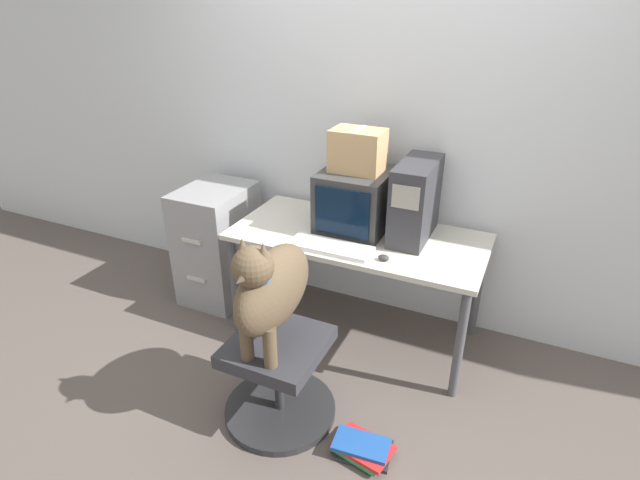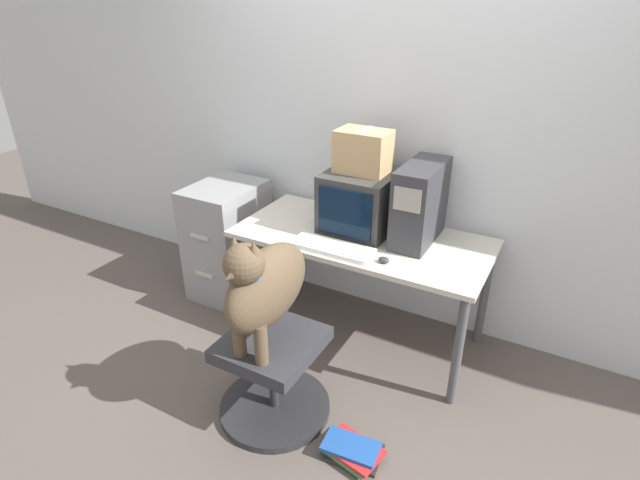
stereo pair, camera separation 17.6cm
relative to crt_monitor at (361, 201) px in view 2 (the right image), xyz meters
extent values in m
plane|color=#564C47|center=(0.05, -0.44, -0.89)|extent=(12.00, 12.00, 0.00)
cube|color=silver|center=(0.05, 0.33, 0.41)|extent=(8.00, 0.05, 2.60)
cube|color=beige|center=(0.05, -0.09, -0.19)|extent=(1.49, 0.70, 0.03)
cylinder|color=#4C4C51|center=(-0.64, -0.39, -0.55)|extent=(0.05, 0.05, 0.68)
cylinder|color=#4C4C51|center=(0.75, -0.39, -0.55)|extent=(0.05, 0.05, 0.68)
cylinder|color=#4C4C51|center=(-0.64, 0.21, -0.55)|extent=(0.05, 0.05, 0.68)
cylinder|color=#4C4C51|center=(0.75, 0.21, -0.55)|extent=(0.05, 0.05, 0.68)
cube|color=#383838|center=(0.00, 0.00, 0.00)|extent=(0.40, 0.43, 0.36)
cube|color=black|center=(0.00, -0.22, 0.00)|extent=(0.33, 0.01, 0.28)
cube|color=#333338|center=(0.35, 0.02, 0.05)|extent=(0.20, 0.45, 0.45)
cube|color=#9E998E|center=(0.35, -0.21, 0.15)|extent=(0.15, 0.01, 0.13)
cube|color=silver|center=(-0.02, -0.33, -0.17)|extent=(0.47, 0.17, 0.02)
cube|color=silver|center=(-0.02, -0.33, -0.15)|extent=(0.43, 0.14, 0.00)
ellipsoid|color=#333333|center=(0.29, -0.33, -0.16)|extent=(0.06, 0.05, 0.03)
cylinder|color=#262628|center=(-0.05, -0.90, -0.87)|extent=(0.58, 0.58, 0.04)
cylinder|color=#262628|center=(-0.05, -0.90, -0.67)|extent=(0.05, 0.05, 0.36)
cube|color=#2D2D33|center=(-0.05, -0.90, -0.45)|extent=(0.45, 0.47, 0.07)
ellipsoid|color=brown|center=(-0.05, -0.91, -0.11)|extent=(0.23, 0.57, 0.38)
cylinder|color=brown|center=(-0.11, -1.07, -0.31)|extent=(0.06, 0.06, 0.21)
cylinder|color=brown|center=(0.01, -1.07, -0.31)|extent=(0.06, 0.06, 0.21)
sphere|color=brown|center=(-0.05, -1.07, 0.09)|extent=(0.18, 0.18, 0.18)
cone|color=#3E3123|center=(-0.05, -1.15, 0.07)|extent=(0.08, 0.09, 0.08)
cone|color=brown|center=(-0.10, -1.06, 0.16)|extent=(0.06, 0.06, 0.08)
cone|color=brown|center=(0.00, -1.06, 0.16)|extent=(0.06, 0.06, 0.08)
torus|color=blue|center=(-0.05, -1.05, 0.02)|extent=(0.13, 0.13, 0.02)
cube|color=gray|center=(-1.00, -0.06, -0.48)|extent=(0.42, 0.54, 0.82)
cube|color=beige|center=(-1.00, -0.33, -0.34)|extent=(0.15, 0.01, 0.02)
cube|color=beige|center=(-1.00, -0.33, -0.62)|extent=(0.15, 0.01, 0.02)
cube|color=tan|center=(0.00, 0.00, 0.30)|extent=(0.30, 0.20, 0.24)
cube|color=beige|center=(0.00, 0.00, 0.42)|extent=(0.04, 0.20, 0.00)
cube|color=#262628|center=(0.45, -0.96, -0.88)|extent=(0.27, 0.22, 0.02)
cube|color=#2D8C47|center=(0.43, -0.97, -0.86)|extent=(0.29, 0.24, 0.02)
cube|color=red|center=(0.44, -0.97, -0.84)|extent=(0.30, 0.23, 0.02)
cube|color=#1E4C9E|center=(0.43, -0.98, -0.82)|extent=(0.28, 0.17, 0.02)
camera|label=1|loc=(0.96, -2.59, 1.12)|focal=28.00mm
camera|label=2|loc=(1.12, -2.51, 1.12)|focal=28.00mm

